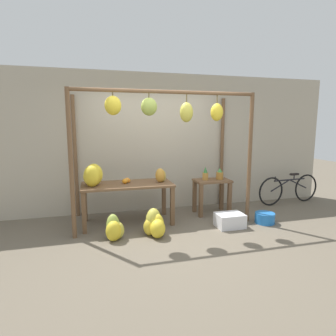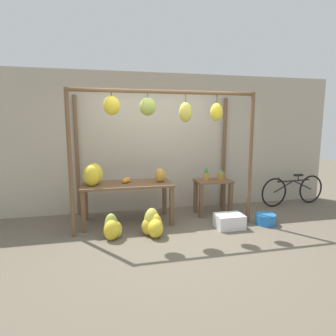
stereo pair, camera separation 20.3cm
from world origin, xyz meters
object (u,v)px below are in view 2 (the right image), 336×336
(banana_pile_on_table, at_px, (92,175))
(fruit_crate_white, at_px, (229,221))
(parked_bicycle, at_px, (293,190))
(papaya_pile, at_px, (161,175))
(orange_pile, at_px, (126,180))
(blue_bucket, at_px, (266,219))
(banana_pile_ground_left, at_px, (112,228))
(pineapple_cluster, at_px, (215,175))
(banana_pile_ground_right, at_px, (153,224))

(banana_pile_on_table, height_order, fruit_crate_white, banana_pile_on_table)
(parked_bicycle, bearing_deg, papaya_pile, -172.77)
(orange_pile, distance_m, fruit_crate_white, 1.96)
(fruit_crate_white, xyz_separation_m, blue_bucket, (0.71, 0.02, -0.03))
(banana_pile_ground_left, bearing_deg, fruit_crate_white, 0.88)
(pineapple_cluster, relative_size, blue_bucket, 1.20)
(orange_pile, distance_m, banana_pile_ground_left, 0.99)
(banana_pile_on_table, distance_m, blue_bucket, 3.17)
(banana_pile_on_table, relative_size, blue_bucket, 1.48)
(orange_pile, bearing_deg, papaya_pile, -6.78)
(banana_pile_ground_right, distance_m, papaya_pile, 0.97)
(pineapple_cluster, distance_m, papaya_pile, 1.14)
(pineapple_cluster, xyz_separation_m, papaya_pile, (-1.12, -0.17, 0.06))
(orange_pile, height_order, blue_bucket, orange_pile)
(banana_pile_ground_right, relative_size, papaya_pile, 2.03)
(banana_pile_ground_right, bearing_deg, orange_pile, 116.46)
(pineapple_cluster, bearing_deg, orange_pile, -176.74)
(parked_bicycle, bearing_deg, fruit_crate_white, -153.02)
(orange_pile, height_order, banana_pile_ground_right, orange_pile)
(pineapple_cluster, bearing_deg, banana_pile_on_table, -175.98)
(banana_pile_on_table, relative_size, papaya_pile, 2.01)
(pineapple_cluster, bearing_deg, blue_bucket, -48.77)
(parked_bicycle, bearing_deg, banana_pile_ground_right, -162.67)
(pineapple_cluster, xyz_separation_m, fruit_crate_white, (-0.03, -0.79, -0.68))
(banana_pile_ground_right, distance_m, parked_bicycle, 3.50)
(papaya_pile, bearing_deg, parked_bicycle, 7.23)
(banana_pile_ground_left, height_order, parked_bicycle, parked_bicycle)
(fruit_crate_white, height_order, papaya_pile, papaya_pile)
(banana_pile_ground_left, bearing_deg, parked_bicycle, 14.68)
(parked_bicycle, bearing_deg, banana_pile_on_table, -174.92)
(banana_pile_on_table, distance_m, banana_pile_ground_right, 1.37)
(banana_pile_ground_right, height_order, parked_bicycle, parked_bicycle)
(orange_pile, xyz_separation_m, banana_pile_ground_right, (0.36, -0.72, -0.60))
(orange_pile, relative_size, pineapple_cluster, 0.39)
(orange_pile, xyz_separation_m, banana_pile_ground_left, (-0.28, -0.73, -0.61))
(banana_pile_on_table, xyz_separation_m, pineapple_cluster, (2.33, 0.16, -0.12))
(parked_bicycle, height_order, papaya_pile, papaya_pile)
(banana_pile_ground_right, bearing_deg, fruit_crate_white, 1.21)
(blue_bucket, height_order, parked_bicycle, parked_bicycle)
(banana_pile_on_table, relative_size, banana_pile_ground_left, 1.31)
(banana_pile_on_table, bearing_deg, parked_bicycle, 5.08)
(banana_pile_ground_right, relative_size, parked_bicycle, 0.32)
(orange_pile, xyz_separation_m, parked_bicycle, (3.69, 0.32, -0.44))
(pineapple_cluster, bearing_deg, papaya_pile, -171.23)
(orange_pile, bearing_deg, fruit_crate_white, -22.16)
(papaya_pile, bearing_deg, banana_pile_on_table, 179.56)
(blue_bucket, relative_size, papaya_pile, 1.36)
(banana_pile_ground_left, xyz_separation_m, banana_pile_ground_right, (0.64, 0.00, 0.01))
(fruit_crate_white, distance_m, parked_bicycle, 2.24)
(fruit_crate_white, relative_size, papaya_pile, 1.83)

